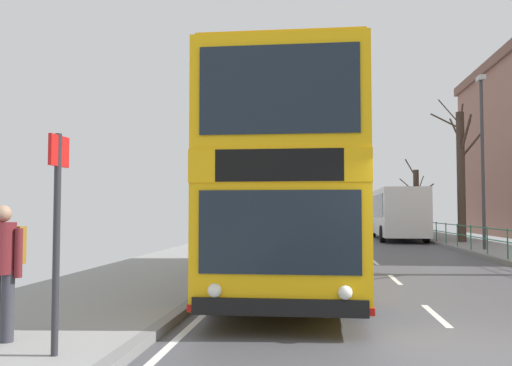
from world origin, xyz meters
TOP-DOWN VIEW (x-y plane):
  - ground at (-0.72, -0.00)m, footprint 15.80×140.00m
  - double_decker_bus_main at (-2.54, 6.05)m, footprint 2.78×11.18m
  - background_bus_far_lane at (2.97, 27.33)m, footprint 2.84×10.28m
  - pedestrian_railing_far_kerb at (4.45, 14.41)m, footprint 0.05×30.64m
  - pedestrian_with_backpack at (-5.98, -0.48)m, footprint 0.54×0.53m
  - bus_stop_sign_near at (-4.98, -1.05)m, footprint 0.08×0.44m
  - street_lamp_far_side at (5.13, 17.04)m, footprint 0.28×0.60m
  - bare_tree_far_00 at (5.86, 36.63)m, footprint 2.45×2.09m
  - bare_tree_far_02 at (5.68, 22.65)m, footprint 2.90×2.84m

SIDE VIEW (x-z plane):
  - ground at x=-0.72m, z-range -0.06..0.14m
  - pedestrian_railing_far_kerb at x=4.45m, z-range 0.33..1.36m
  - pedestrian_with_backpack at x=-5.98m, z-range 0.28..2.00m
  - background_bus_far_lane at x=2.97m, z-range 0.15..3.22m
  - bus_stop_sign_near at x=-4.98m, z-range 0.44..2.98m
  - double_decker_bus_main at x=-2.54m, z-range 0.11..4.52m
  - bare_tree_far_00 at x=5.86m, z-range -0.23..5.55m
  - bare_tree_far_02 at x=5.68m, z-range 0.01..7.67m
  - street_lamp_far_side at x=5.13m, z-range 0.75..8.24m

